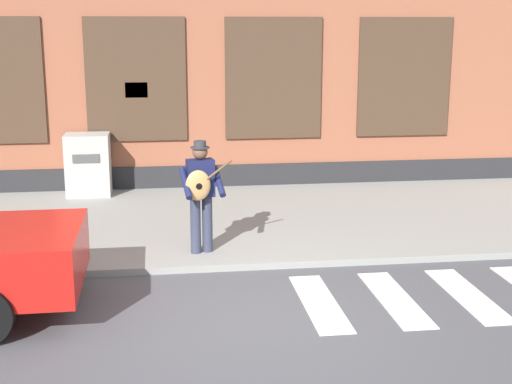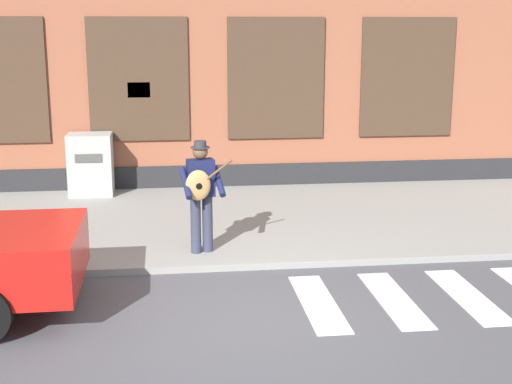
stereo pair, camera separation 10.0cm
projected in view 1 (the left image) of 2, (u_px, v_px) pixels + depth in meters
The scene contains 6 objects.
ground_plane at pixel (247, 322), 8.17m from camera, with size 160.00×160.00×0.00m, color #4C4C51.
sidewalk at pixel (217, 221), 12.30m from camera, with size 28.00×5.04×0.10m.
building_backdrop at pixel (199, 15), 15.87m from camera, with size 28.00×4.06×7.15m.
crosswalk at pixel (503, 293), 9.05m from camera, with size 5.20×1.90×0.01m.
busker at pixel (201, 190), 10.17m from camera, with size 0.76×0.60×1.64m.
utility_box at pixel (88, 165), 13.84m from camera, with size 0.84×0.67×1.20m.
Camera 1 is at (-0.92, -7.57, 3.29)m, focal length 50.00 mm.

